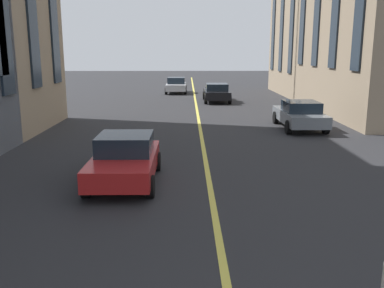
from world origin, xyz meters
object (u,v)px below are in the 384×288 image
(car_silver_mid, at_px, (176,85))
(car_grey_parked_a, at_px, (300,114))
(car_red_near, at_px, (125,159))
(car_black_parked_b, at_px, (217,92))

(car_silver_mid, relative_size, car_grey_parked_a, 0.89)
(car_red_near, distance_m, car_silver_mid, 26.69)
(car_red_near, height_order, car_silver_mid, same)
(car_black_parked_b, distance_m, car_grey_parked_a, 11.81)
(car_black_parked_b, height_order, car_grey_parked_a, same)
(car_red_near, height_order, car_black_parked_b, car_red_near)
(car_red_near, height_order, car_grey_parked_a, car_red_near)
(car_silver_mid, bearing_deg, car_red_near, 178.23)
(car_grey_parked_a, bearing_deg, car_black_parked_b, 16.33)
(car_silver_mid, distance_m, car_black_parked_b, 7.39)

